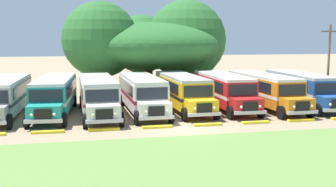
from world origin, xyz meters
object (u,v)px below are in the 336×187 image
at_px(broad_shade_tree, 151,43).
at_px(parked_bus_slot_7, 301,88).
at_px(parked_bus_slot_0, 5,95).
at_px(parked_bus_slot_6, 264,89).
at_px(parked_bus_slot_1, 55,94).
at_px(parked_bus_slot_5, 223,89).
at_px(parked_bus_slot_2, 98,94).
at_px(utility_pole, 329,62).
at_px(parked_bus_slot_4, 182,90).
at_px(parked_bus_slot_3, 142,92).

bearing_deg(broad_shade_tree, parked_bus_slot_7, -44.68).
xyz_separation_m(parked_bus_slot_0, parked_bus_slot_6, (20.91, -0.70, 0.00)).
height_order(parked_bus_slot_0, parked_bus_slot_1, same).
distance_m(parked_bus_slot_0, parked_bus_slot_5, 17.49).
xyz_separation_m(parked_bus_slot_0, parked_bus_slot_2, (6.95, -0.85, 0.00)).
xyz_separation_m(parked_bus_slot_6, utility_pole, (5.97, 0.04, 2.19)).
relative_size(parked_bus_slot_1, parked_bus_slot_6, 1.00).
xyz_separation_m(parked_bus_slot_5, broad_shade_tree, (-4.38, 10.96, 3.80)).
xyz_separation_m(parked_bus_slot_2, parked_bus_slot_6, (13.96, 0.15, 0.00)).
xyz_separation_m(parked_bus_slot_0, parked_bus_slot_4, (13.91, 0.05, 0.00)).
bearing_deg(parked_bus_slot_0, parked_bus_slot_6, 89.25).
relative_size(parked_bus_slot_3, utility_pole, 1.54).
height_order(broad_shade_tree, utility_pole, broad_shade_tree).
height_order(parked_bus_slot_2, parked_bus_slot_5, same).
bearing_deg(parked_bus_slot_5, parked_bus_slot_1, -89.42).
height_order(parked_bus_slot_7, utility_pole, utility_pole).
bearing_deg(parked_bus_slot_5, broad_shade_tree, -157.99).
height_order(parked_bus_slot_4, parked_bus_slot_5, same).
distance_m(parked_bus_slot_2, parked_bus_slot_3, 3.51).
relative_size(parked_bus_slot_5, parked_bus_slot_6, 1.00).
xyz_separation_m(parked_bus_slot_2, broad_shade_tree, (6.15, 11.81, 3.80)).
relative_size(parked_bus_slot_1, utility_pole, 1.55).
height_order(parked_bus_slot_4, utility_pole, utility_pole).
relative_size(parked_bus_slot_6, broad_shade_tree, 0.61).
bearing_deg(broad_shade_tree, utility_pole, -40.15).
xyz_separation_m(parked_bus_slot_3, parked_bus_slot_7, (14.11, 0.09, 0.00)).
bearing_deg(parked_bus_slot_3, parked_bus_slot_2, -85.05).
relative_size(parked_bus_slot_7, broad_shade_tree, 0.61).
height_order(parked_bus_slot_1, parked_bus_slot_3, same).
relative_size(parked_bus_slot_3, broad_shade_tree, 0.61).
bearing_deg(parked_bus_slot_2, parked_bus_slot_7, 89.75).
height_order(parked_bus_slot_3, parked_bus_slot_7, same).
relative_size(parked_bus_slot_3, parked_bus_slot_4, 1.00).
xyz_separation_m(parked_bus_slot_4, utility_pole, (12.98, -0.71, 2.19)).
relative_size(parked_bus_slot_2, parked_bus_slot_6, 1.00).
distance_m(parked_bus_slot_3, parked_bus_slot_6, 10.48).
height_order(parked_bus_slot_5, parked_bus_slot_6, same).
bearing_deg(broad_shade_tree, parked_bus_slot_0, -140.09).
xyz_separation_m(parked_bus_slot_0, parked_bus_slot_1, (3.67, -0.09, 0.00)).
xyz_separation_m(parked_bus_slot_1, parked_bus_slot_4, (10.24, 0.14, 0.00)).
bearing_deg(parked_bus_slot_6, parked_bus_slot_0, -94.27).
bearing_deg(parked_bus_slot_3, parked_bus_slot_0, -94.01).
relative_size(parked_bus_slot_0, parked_bus_slot_2, 1.00).
distance_m(parked_bus_slot_6, broad_shade_tree, 14.54).
height_order(parked_bus_slot_4, broad_shade_tree, broad_shade_tree).
relative_size(parked_bus_slot_0, parked_bus_slot_3, 1.00).
distance_m(parked_bus_slot_0, parked_bus_slot_2, 7.00).
xyz_separation_m(parked_bus_slot_5, parked_bus_slot_6, (3.42, -0.70, 0.00)).
relative_size(parked_bus_slot_4, parked_bus_slot_5, 1.00).
height_order(parked_bus_slot_1, parked_bus_slot_2, same).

